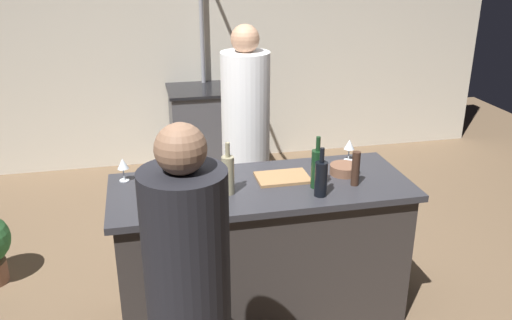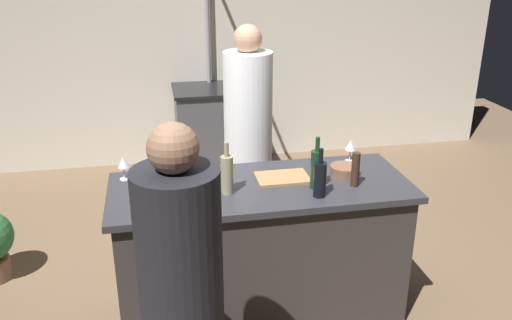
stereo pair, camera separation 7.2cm
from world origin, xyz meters
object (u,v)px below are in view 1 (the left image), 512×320
Objects in this scene: chef at (246,147)px; wine_glass_by_chef at (123,165)px; pepper_mill at (356,169)px; wine_bottle_dark at (321,178)px; wine_bottle_white at (228,174)px; wine_bottle_red at (317,168)px; mixing_bowl_blue at (158,186)px; wine_glass_near_right_guest at (151,196)px; cutting_board at (283,178)px; mixing_bowl_wooden at (344,169)px; stove_range at (208,130)px; wine_glass_near_left_guest at (349,146)px.

wine_glass_by_chef is (-0.89, -0.70, 0.21)m from chef.
pepper_mill is 0.27m from wine_bottle_dark.
wine_bottle_white is 0.99× the size of wine_bottle_red.
chef reaches higher than mixing_bowl_blue.
wine_glass_near_right_guest is (-1.19, -0.12, 0.00)m from pepper_mill.
pepper_mill is 0.68× the size of wine_bottle_white.
mixing_bowl_blue reaches higher than cutting_board.
wine_glass_near_right_guest is (-0.44, -0.17, -0.02)m from wine_bottle_white.
wine_glass_by_chef is at bearing 152.06° from wine_bottle_white.
wine_glass_by_chef is 0.81× the size of mixing_bowl_wooden.
stove_range is 2.78× the size of cutting_board.
stove_range is 2.69m from pepper_mill.
wine_bottle_white reaches higher than mixing_bowl_blue.
mixing_bowl_blue is (0.05, 0.29, -0.07)m from wine_glass_near_right_guest.
wine_bottle_white is at bearing -170.49° from mixing_bowl_wooden.
pepper_mill is 0.73× the size of wine_bottle_dark.
mixing_bowl_blue is at bearing -104.08° from stove_range.
pepper_mill is 1.16m from mixing_bowl_blue.
wine_bottle_red is at bearing -2.93° from wine_bottle_white.
mixing_bowl_wooden is (0.25, 0.27, -0.08)m from wine_bottle_dark.
mixing_bowl_blue is at bearing 163.82° from wine_bottle_dark.
stove_range is at bearing 93.52° from chef.
pepper_mill is at bearing -8.19° from mixing_bowl_blue.
pepper_mill is at bearing -90.31° from mixing_bowl_wooden.
wine_bottle_red is at bearing 175.24° from pepper_mill.
stove_range is at bearing 70.14° from wine_glass_by_chef.
wine_bottle_dark reaches higher than wine_glass_near_left_guest.
chef reaches higher than cutting_board.
wine_glass_near_left_guest is at bearing 21.08° from wine_glass_near_right_guest.
wine_bottle_white is 1.72× the size of mixing_bowl_wooden.
pepper_mill is at bearing -78.11° from stove_range.
wine_bottle_dark is at bearing -132.76° from mixing_bowl_wooden.
mixing_bowl_wooden is (0.00, 0.17, -0.08)m from pepper_mill.
wine_bottle_red reaches higher than mixing_bowl_wooden.
mixing_bowl_blue is (-0.90, 0.26, -0.08)m from wine_bottle_dark.
mixing_bowl_blue is (-0.60, -2.41, 0.49)m from stove_range.
cutting_board is 2.19× the size of wine_glass_by_chef.
cutting_board is at bearing 179.33° from mixing_bowl_wooden.
wine_bottle_dark is 1.60× the size of mixing_bowl_wooden.
pepper_mill is at bearing -14.92° from wine_glass_by_chef.
wine_bottle_red reaches higher than cutting_board.
wine_bottle_white is (-0.36, -0.13, 0.11)m from cutting_board.
wine_glass_near_left_guest is 1.00× the size of wine_glass_near_right_guest.
mixing_bowl_blue is (-1.15, -0.01, 0.00)m from mixing_bowl_wooden.
pepper_mill is 0.19m from mixing_bowl_wooden.
wine_glass_by_chef is (-0.95, 0.18, 0.10)m from cutting_board.
wine_glass_by_chef reaches higher than mixing_bowl_wooden.
wine_bottle_red is at bearing -16.95° from wine_glass_by_chef.
cutting_board is 0.75m from mixing_bowl_blue.
wine_glass_near_left_guest is (0.87, 0.33, -0.02)m from wine_bottle_white.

